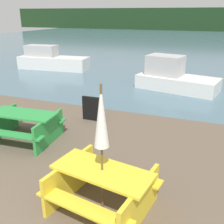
{
  "coord_description": "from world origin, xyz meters",
  "views": [
    {
      "loc": [
        2.45,
        -0.83,
        3.14
      ],
      "look_at": [
        0.3,
        4.79,
        0.85
      ],
      "focal_mm": 42.0,
      "sensor_mm": 36.0,
      "label": 1
    }
  ],
  "objects_px": {
    "picnic_table_yellow": "(102,185)",
    "umbrella_white": "(101,118)",
    "signboard": "(91,109)",
    "boat_second": "(51,60)",
    "picnic_table_green": "(24,124)",
    "boat": "(173,78)"
  },
  "relations": [
    {
      "from": "picnic_table_green",
      "to": "signboard",
      "type": "height_order",
      "value": "picnic_table_green"
    },
    {
      "from": "picnic_table_green",
      "to": "umbrella_white",
      "type": "height_order",
      "value": "umbrella_white"
    },
    {
      "from": "umbrella_white",
      "to": "boat",
      "type": "distance_m",
      "value": 8.07
    },
    {
      "from": "boat_second",
      "to": "picnic_table_yellow",
      "type": "bearing_deg",
      "value": -57.9
    },
    {
      "from": "picnic_table_yellow",
      "to": "picnic_table_green",
      "type": "distance_m",
      "value": 3.33
    },
    {
      "from": "picnic_table_yellow",
      "to": "boat_second",
      "type": "height_order",
      "value": "boat_second"
    },
    {
      "from": "picnic_table_yellow",
      "to": "signboard",
      "type": "height_order",
      "value": "picnic_table_yellow"
    },
    {
      "from": "picnic_table_yellow",
      "to": "picnic_table_green",
      "type": "relative_size",
      "value": 1.02
    },
    {
      "from": "picnic_table_green",
      "to": "signboard",
      "type": "bearing_deg",
      "value": 60.98
    },
    {
      "from": "picnic_table_yellow",
      "to": "umbrella_white",
      "type": "bearing_deg",
      "value": -90.0
    },
    {
      "from": "umbrella_white",
      "to": "boat_second",
      "type": "distance_m",
      "value": 12.43
    },
    {
      "from": "umbrella_white",
      "to": "boat",
      "type": "xyz_separation_m",
      "value": [
        -0.04,
        7.99,
        -1.15
      ]
    },
    {
      "from": "picnic_table_yellow",
      "to": "picnic_table_green",
      "type": "bearing_deg",
      "value": 150.42
    },
    {
      "from": "umbrella_white",
      "to": "boat",
      "type": "relative_size",
      "value": 0.61
    },
    {
      "from": "boat",
      "to": "signboard",
      "type": "bearing_deg",
      "value": -99.77
    },
    {
      "from": "signboard",
      "to": "boat_second",
      "type": "bearing_deg",
      "value": 131.28
    },
    {
      "from": "picnic_table_yellow",
      "to": "umbrella_white",
      "type": "xyz_separation_m",
      "value": [
        0.0,
        -0.0,
        1.21
      ]
    },
    {
      "from": "picnic_table_green",
      "to": "boat_second",
      "type": "bearing_deg",
      "value": 119.0
    },
    {
      "from": "signboard",
      "to": "umbrella_white",
      "type": "bearing_deg",
      "value": -61.99
    },
    {
      "from": "boat_second",
      "to": "umbrella_white",
      "type": "bearing_deg",
      "value": -57.9
    },
    {
      "from": "signboard",
      "to": "picnic_table_green",
      "type": "bearing_deg",
      "value": -119.02
    },
    {
      "from": "picnic_table_yellow",
      "to": "boat",
      "type": "distance_m",
      "value": 7.99
    }
  ]
}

